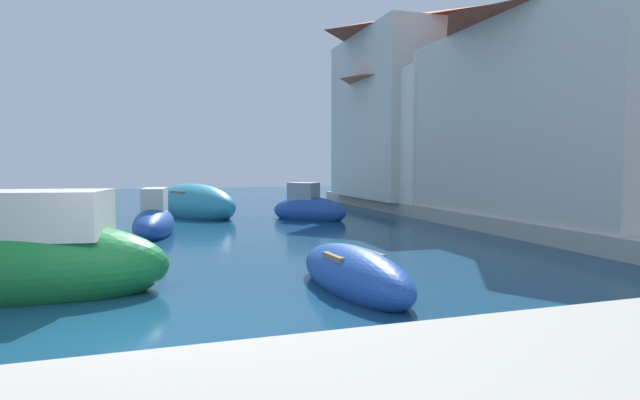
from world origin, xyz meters
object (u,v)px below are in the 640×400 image
object	(u,v)px
waterfront_building_far	(426,128)
moored_boat_0	(13,261)
moored_boat_7	(154,222)
moored_boat_1	(30,213)
moored_boat_4	(308,209)
waterfront_building_annex	(420,104)
waterfront_building_main	(564,103)
moored_boat_9	(193,205)
moored_boat_3	(354,274)

from	to	relation	value
waterfront_building_far	moored_boat_0	bearing A→B (deg)	-138.62
moored_boat_0	moored_boat_7	xyz separation A→B (m)	(2.15, 6.81, -0.17)
moored_boat_1	moored_boat_7	size ratio (longest dim) A/B	1.32
moored_boat_4	waterfront_building_annex	distance (m)	9.45
moored_boat_7	waterfront_building_far	bearing A→B (deg)	122.96
moored_boat_0	waterfront_building_main	bearing A→B (deg)	-154.41
moored_boat_7	waterfront_building_main	xyz separation A→B (m)	(12.66, -2.63, 3.70)
moored_boat_4	moored_boat_7	bearing A→B (deg)	-107.82
moored_boat_1	waterfront_building_far	size ratio (longest dim) A/B	0.52
moored_boat_0	moored_boat_9	size ratio (longest dim) A/B	1.01
moored_boat_0	moored_boat_4	distance (m)	12.17
moored_boat_7	waterfront_building_annex	bearing A→B (deg)	124.92
moored_boat_1	moored_boat_3	xyz separation A→B (m)	(7.45, -12.66, -0.08)
moored_boat_1	moored_boat_9	world-z (taller)	moored_boat_9
moored_boat_1	waterfront_building_far	bearing A→B (deg)	-69.64
moored_boat_4	moored_boat_7	distance (m)	6.17
moored_boat_0	waterfront_building_annex	xyz separation A→B (m)	(14.81, 13.59, 4.52)
waterfront_building_main	waterfront_building_annex	size ratio (longest dim) A/B	1.14
moored_boat_3	waterfront_building_far	xyz separation A→B (m)	(9.46, 14.43, 3.59)
moored_boat_4	moored_boat_7	size ratio (longest dim) A/B	0.87
moored_boat_3	moored_boat_9	bearing A→B (deg)	-178.13
moored_boat_1	moored_boat_7	xyz separation A→B (m)	(4.24, -4.46, 0.04)
moored_boat_3	waterfront_building_far	bearing A→B (deg)	141.33
moored_boat_0	moored_boat_1	size ratio (longest dim) A/B	1.09
waterfront_building_main	waterfront_building_annex	bearing A→B (deg)	90.00
moored_boat_3	waterfront_building_main	xyz separation A→B (m)	(9.46, 5.57, 3.82)
waterfront_building_annex	moored_boat_7	bearing A→B (deg)	-151.83
moored_boat_7	moored_boat_9	world-z (taller)	moored_boat_7
moored_boat_1	moored_boat_4	xyz separation A→B (m)	(9.85, -1.89, 0.05)
moored_boat_3	moored_boat_4	xyz separation A→B (m)	(2.40, 10.77, 0.13)
moored_boat_0	waterfront_building_annex	world-z (taller)	waterfront_building_annex
moored_boat_1	waterfront_building_main	size ratio (longest dim) A/B	0.47
moored_boat_0	moored_boat_7	bearing A→B (deg)	-97.69
moored_boat_0	moored_boat_9	xyz separation A→B (m)	(3.65, 11.89, -0.08)
moored_boat_1	waterfront_building_main	distance (m)	18.70
moored_boat_4	waterfront_building_main	xyz separation A→B (m)	(7.05, -5.20, 3.69)
moored_boat_1	waterfront_building_far	distance (m)	17.35
moored_boat_1	moored_boat_7	bearing A→B (deg)	-122.03
moored_boat_0	moored_boat_3	bearing A→B (deg)	175.29
moored_boat_7	moored_boat_4	bearing A→B (deg)	121.39
moored_boat_0	moored_boat_1	world-z (taller)	moored_boat_0
waterfront_building_main	moored_boat_7	bearing A→B (deg)	168.27
moored_boat_7	moored_boat_9	size ratio (longest dim) A/B	0.70
moored_boat_1	moored_boat_9	size ratio (longest dim) A/B	0.92
moored_boat_0	moored_boat_9	distance (m)	12.44
moored_boat_4	moored_boat_3	bearing A→B (deg)	-55.03
moored_boat_9	moored_boat_3	bearing A→B (deg)	-22.70
waterfront_building_annex	moored_boat_3	bearing A→B (deg)	-122.27
moored_boat_1	moored_boat_4	bearing A→B (deg)	-86.48
moored_boat_9	waterfront_building_annex	world-z (taller)	waterfront_building_annex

